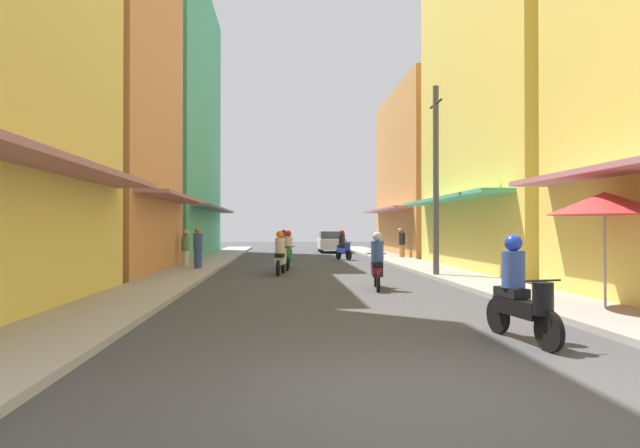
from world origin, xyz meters
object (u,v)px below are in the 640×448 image
(motorbike_maroon, at_px, (377,264))
(utility_pole, at_px, (436,180))
(vendor_umbrella, at_px, (605,203))
(parked_car, at_px, (331,242))
(pedestrian_midway, at_px, (197,247))
(motorbike_green, at_px, (288,252))
(pedestrian_far, at_px, (186,246))
(pedestrian_crossing, at_px, (402,241))
(motorbike_black, at_px, (520,294))
(motorbike_silver, at_px, (281,255))
(motorbike_orange, at_px, (283,244))
(pedestrian_foreground, at_px, (198,249))
(motorbike_blue, at_px, (343,246))

(motorbike_maroon, xyz_separation_m, utility_pole, (2.58, 3.03, 2.60))
(motorbike_maroon, xyz_separation_m, vendor_umbrella, (3.70, -4.28, 1.45))
(parked_car, relative_size, pedestrian_midway, 2.45)
(motorbike_maroon, bearing_deg, motorbike_green, 108.55)
(motorbike_green, bearing_deg, pedestrian_far, 162.72)
(motorbike_green, relative_size, parked_car, 0.44)
(pedestrian_crossing, xyz_separation_m, vendor_umbrella, (-0.16, -17.58, 1.17))
(motorbike_black, relative_size, utility_pole, 0.28)
(motorbike_silver, bearing_deg, pedestrian_crossing, 53.12)
(motorbike_silver, bearing_deg, motorbike_maroon, -60.54)
(motorbike_maroon, distance_m, motorbike_orange, 18.60)
(parked_car, relative_size, utility_pole, 0.64)
(motorbike_black, distance_m, pedestrian_crossing, 20.05)
(motorbike_maroon, bearing_deg, pedestrian_midway, 123.93)
(pedestrian_foreground, bearing_deg, vendor_umbrella, -48.04)
(motorbike_black, distance_m, vendor_umbrella, 3.87)
(pedestrian_crossing, xyz_separation_m, pedestrian_far, (-10.52, -5.02, -0.07))
(pedestrian_midway, bearing_deg, pedestrian_foreground, -80.20)
(pedestrian_midway, distance_m, utility_pole, 11.28)
(motorbike_black, xyz_separation_m, motorbike_orange, (-3.40, 24.96, 0.00))
(motorbike_green, relative_size, pedestrian_foreground, 1.07)
(motorbike_blue, bearing_deg, pedestrian_foreground, -133.84)
(motorbike_maroon, height_order, parked_car, motorbike_maroon)
(utility_pole, bearing_deg, pedestrian_far, 150.37)
(motorbike_maroon, xyz_separation_m, pedestrian_far, (-6.65, 8.28, 0.21))
(motorbike_green, height_order, utility_pole, utility_pole)
(motorbike_silver, relative_size, pedestrian_crossing, 1.03)
(motorbike_silver, height_order, vendor_umbrella, vendor_umbrella)
(motorbike_silver, bearing_deg, utility_pole, -17.27)
(motorbike_green, relative_size, vendor_umbrella, 0.76)
(parked_car, height_order, pedestrian_midway, pedestrian_midway)
(motorbike_green, relative_size, pedestrian_midway, 1.07)
(utility_pole, bearing_deg, pedestrian_crossing, 82.87)
(motorbike_maroon, distance_m, vendor_umbrella, 5.85)
(motorbike_silver, xyz_separation_m, motorbike_black, (3.53, -11.18, 0.00))
(pedestrian_far, distance_m, utility_pole, 10.89)
(vendor_umbrella, xyz_separation_m, utility_pole, (-1.12, 7.31, 1.15))
(motorbike_green, xyz_separation_m, vendor_umbrella, (6.03, -11.22, 1.45))
(motorbike_green, relative_size, pedestrian_crossing, 1.03)
(motorbike_green, distance_m, pedestrian_midway, 4.75)
(motorbike_maroon, xyz_separation_m, motorbike_orange, (-2.49, 18.43, 0.00))
(motorbike_silver, relative_size, motorbike_maroon, 1.00)
(motorbike_orange, bearing_deg, pedestrian_crossing, -38.91)
(motorbike_maroon, bearing_deg, pedestrian_crossing, 73.79)
(parked_car, relative_size, pedestrian_crossing, 2.35)
(pedestrian_midway, bearing_deg, utility_pole, -35.69)
(pedestrian_midway, height_order, vendor_umbrella, vendor_umbrella)
(motorbike_silver, height_order, pedestrian_far, pedestrian_far)
(motorbike_maroon, distance_m, pedestrian_crossing, 13.85)
(utility_pole, bearing_deg, pedestrian_foreground, 158.71)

